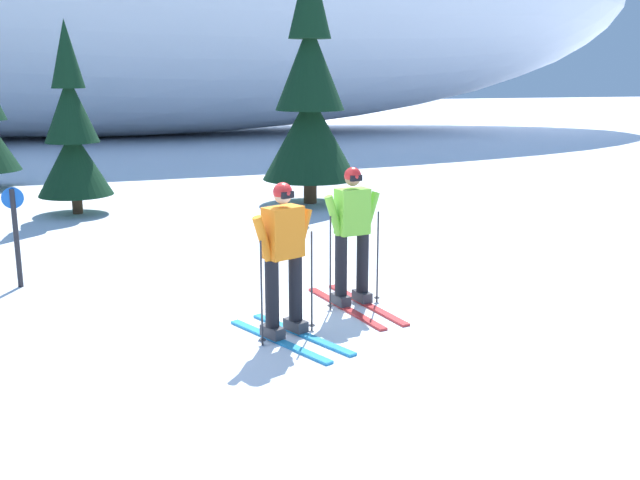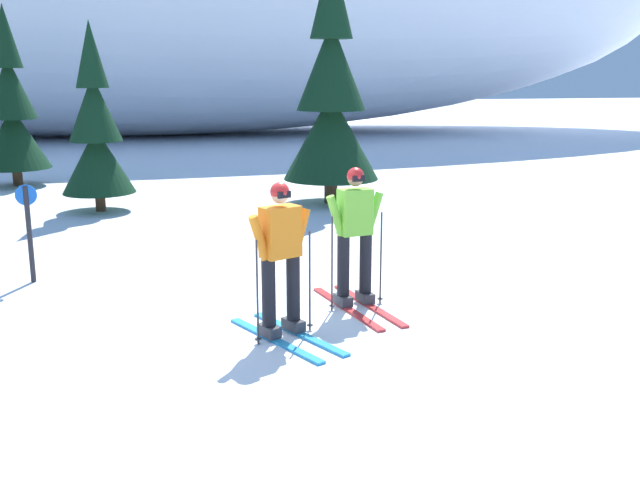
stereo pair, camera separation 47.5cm
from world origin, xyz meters
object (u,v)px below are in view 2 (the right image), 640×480
skier_orange_jacket (281,258)px  pine_tree_center_right (96,133)px  pine_tree_far_right (331,100)px  trail_marker_post (29,227)px  skier_lime_jacket (355,236)px  pine_tree_center (11,112)px

skier_orange_jacket → pine_tree_center_right: 8.37m
skier_orange_jacket → pine_tree_center_right: pine_tree_center_right is taller
pine_tree_far_right → trail_marker_post: (-5.34, -5.10, -1.44)m
trail_marker_post → skier_orange_jacket: bearing=-42.8°
skier_lime_jacket → trail_marker_post: skier_lime_jacket is taller
skier_orange_jacket → pine_tree_center: bearing=111.8°
pine_tree_center → trail_marker_post: size_ratio=3.26×
trail_marker_post → pine_tree_center_right: bearing=84.4°
skier_orange_jacket → pine_tree_far_right: 8.32m
skier_lime_jacket → trail_marker_post: 4.47m
skier_orange_jacket → trail_marker_post: bearing=137.2°
skier_lime_jacket → pine_tree_center_right: bearing=116.3°
pine_tree_center → pine_tree_center_right: 4.54m
pine_tree_far_right → trail_marker_post: bearing=-136.3°
pine_tree_far_right → trail_marker_post: 7.52m
skier_lime_jacket → pine_tree_center_right: 7.97m
pine_tree_center_right → trail_marker_post: (-0.51, -5.19, -0.82)m
skier_lime_jacket → pine_tree_far_right: (1.31, 7.02, 1.33)m
skier_lime_jacket → pine_tree_far_right: pine_tree_far_right is taller
skier_lime_jacket → trail_marker_post: size_ratio=1.34×
trail_marker_post → skier_lime_jacket: bearing=-25.5°
pine_tree_center_right → pine_tree_center: bearing=120.1°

